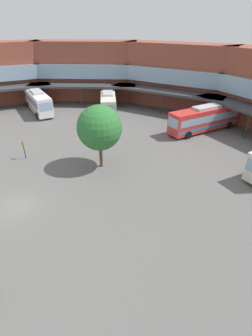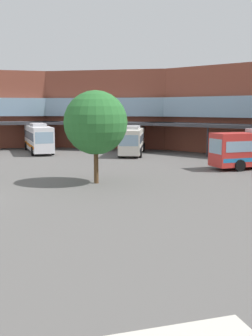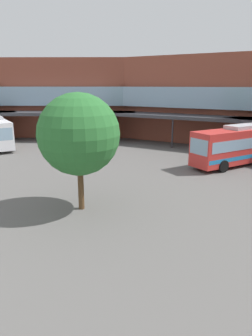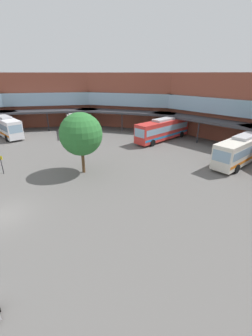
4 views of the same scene
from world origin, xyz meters
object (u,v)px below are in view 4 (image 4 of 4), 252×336
at_px(bus_4, 6,126).
at_px(stop_sign_post, 1,162).
at_px(bus_0, 163,129).
at_px(bus_5, 244,149).
at_px(bus_1, 75,124).
at_px(plaza_tree, 81,134).

bearing_deg(bus_4, stop_sign_post, -18.52).
relative_size(bus_0, bus_5, 0.98).
bearing_deg(bus_5, stop_sign_post, -34.21).
bearing_deg(bus_1, plaza_tree, -3.26).
relative_size(bus_5, plaza_tree, 1.72).
xyz_separation_m(bus_1, stop_sign_post, (11.42, -17.12, -0.40)).
distance_m(bus_1, stop_sign_post, 20.58).
height_order(bus_5, plaza_tree, plaza_tree).
height_order(bus_1, stop_sign_post, bus_1).
height_order(bus_1, bus_5, bus_5).
distance_m(bus_1, plaza_tree, 20.55).
bearing_deg(stop_sign_post, plaza_tree, 48.60).
height_order(bus_4, stop_sign_post, bus_4).
bearing_deg(plaza_tree, bus_1, 150.82).
height_order(bus_5, stop_sign_post, bus_5).
xyz_separation_m(bus_0, plaza_tree, (2.26, -18.27, 2.76)).
height_order(bus_0, plaza_tree, plaza_tree).
bearing_deg(bus_1, bus_0, 54.24).
relative_size(bus_0, bus_4, 1.11).
relative_size(bus_0, plaza_tree, 1.69).
bearing_deg(stop_sign_post, bus_1, 123.70).
relative_size(bus_1, bus_4, 0.94).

